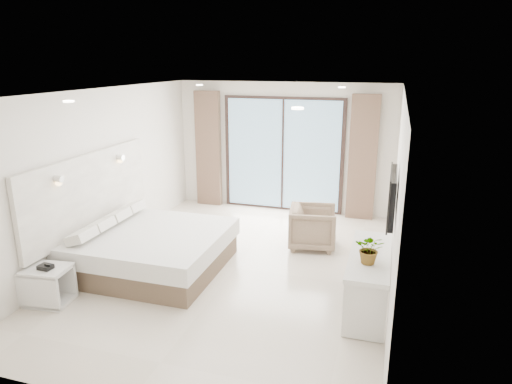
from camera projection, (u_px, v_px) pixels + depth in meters
ground at (235, 268)px, 7.11m from camera, size 6.20×6.20×0.00m
room_shell at (237, 159)px, 7.37m from camera, size 4.62×6.22×2.72m
bed at (152, 249)px, 7.03m from camera, size 2.14×2.04×0.74m
nightstand at (48, 285)px, 6.03m from camera, size 0.60×0.52×0.50m
phone at (45, 267)px, 5.92m from camera, size 0.18×0.15×0.06m
console_desk at (369, 269)px, 5.81m from camera, size 0.50×1.62×0.77m
plant at (370, 252)px, 5.44m from camera, size 0.36×0.40×0.29m
armchair at (313, 225)px, 7.82m from camera, size 0.83×0.87×0.79m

